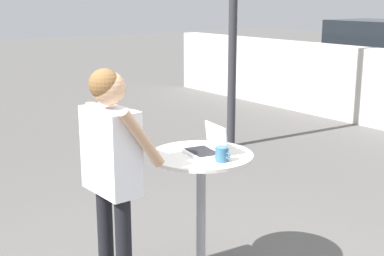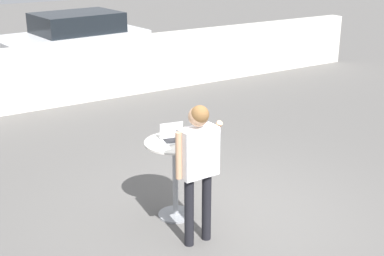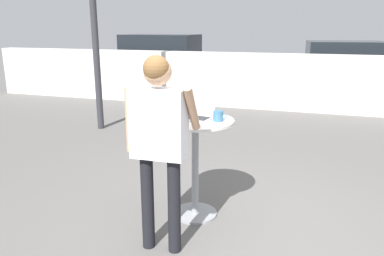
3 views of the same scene
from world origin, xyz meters
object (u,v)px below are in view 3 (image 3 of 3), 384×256
Objects in this scene: parked_car_near_street at (340,66)px; parked_car_further_down at (157,61)px; laptop at (197,114)px; coffee_mug at (218,116)px; cafe_table at (195,151)px; standing_person at (159,131)px.

parked_car_near_street is 5.55m from parked_car_further_down.
laptop is 0.23m from coffee_mug.
cafe_table is 0.60× the size of standing_person.
coffee_mug is at bearing -63.06° from parked_car_further_down.
parked_car_further_down reaches higher than parked_car_near_street.
standing_person is at bearing -98.12° from cafe_table.
standing_person reaches higher than parked_car_near_street.
standing_person reaches higher than parked_car_further_down.
standing_person is 9.03m from parked_car_further_down.
laptop is at bearing 81.83° from standing_person.
laptop is 8.77m from parked_car_near_street.
parked_car_near_street is at bearing 78.12° from cafe_table.
coffee_mug is at bearing -100.43° from parked_car_near_street.
coffee_mug is 0.03× the size of parked_car_near_street.
parked_car_further_down is (-3.87, 7.62, -0.24)m from coffee_mug.
parked_car_near_street is (1.81, 8.62, 0.07)m from cafe_table.
parked_car_further_down is at bearing 115.55° from cafe_table.
laptop is at bearing 81.10° from cafe_table.
standing_person reaches higher than laptop.
cafe_table is 8.45m from parked_car_further_down.
laptop is 8.41m from parked_car_further_down.
parked_car_further_down reaches higher than cafe_table.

